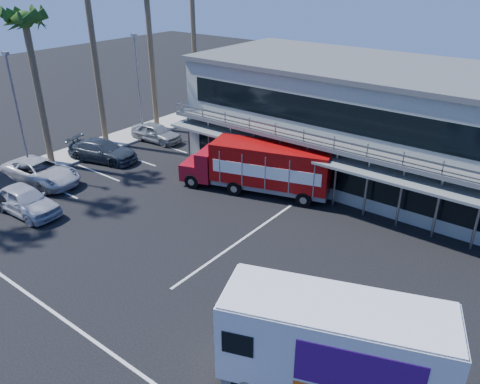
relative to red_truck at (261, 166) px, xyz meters
The scene contains 12 objects.
ground 8.50m from the red_truck, 86.61° to the right, with size 120.00×120.00×0.00m, color black.
building 7.74m from the red_truck, 62.22° to the left, with size 22.40×12.00×7.30m.
curb_strip 14.78m from the red_truck, behind, with size 3.00×32.00×0.16m, color #A5A399.
palm_c 17.08m from the red_truck, 159.77° to the right, with size 2.80×2.80×10.75m.
light_pole_near 15.78m from the red_truck, 151.93° to the right, with size 0.50×0.25×8.09m.
light_pole_far 14.24m from the red_truck, 168.90° to the left, with size 0.50×0.25×8.09m.
red_truck is the anchor object (origin of this frame).
white_van 15.07m from the red_truck, 45.90° to the right, with size 7.61×4.81×3.52m.
parked_car_a 13.72m from the red_truck, 131.14° to the right, with size 1.90×4.73×1.61m, color #B5B7BD.
parked_car_c 14.20m from the red_truck, 147.98° to the right, with size 2.57×5.57×1.55m, color #BCBCBE.
parked_car_d 12.34m from the red_truck, 167.56° to the right, with size 2.10×5.17×1.50m, color #2E363E.
parked_car_e 12.22m from the red_truck, 168.21° to the left, with size 1.73×4.29×1.46m, color gray.
Camera 1 is at (14.47, -13.24, 12.86)m, focal length 35.00 mm.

